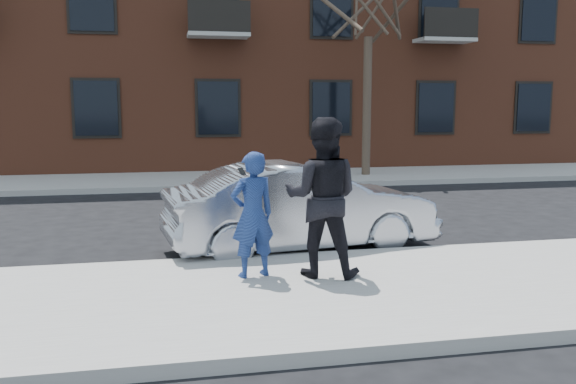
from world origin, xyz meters
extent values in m
plane|color=black|center=(0.00, 0.00, 0.00)|extent=(100.00, 100.00, 0.00)
cube|color=gray|center=(0.00, -0.25, 0.07)|extent=(50.00, 3.50, 0.15)
cube|color=#999691|center=(0.00, 1.55, 0.07)|extent=(50.00, 0.10, 0.15)
cube|color=gray|center=(0.00, 11.25, 0.07)|extent=(50.00, 3.50, 0.15)
cube|color=#999691|center=(0.00, 9.45, 0.07)|extent=(50.00, 0.10, 0.15)
cube|color=brown|center=(2.00, 18.00, 6.00)|extent=(24.00, 10.00, 12.00)
cube|color=black|center=(3.90, 12.94, 2.20)|extent=(1.30, 0.06, 1.70)
cube|color=black|center=(11.50, 12.94, 2.20)|extent=(1.30, 0.06, 1.70)
cube|color=black|center=(3.90, 12.94, 5.40)|extent=(1.30, 0.06, 1.70)
cube|color=black|center=(11.50, 12.94, 5.40)|extent=(1.30, 0.06, 1.70)
cylinder|color=#372A20|center=(4.50, 11.00, 2.25)|extent=(0.26, 0.26, 4.20)
imported|color=#999BA3|center=(0.43, 2.30, 0.71)|extent=(4.46, 2.06, 1.42)
imported|color=navy|center=(-0.61, 0.50, 0.95)|extent=(0.67, 0.52, 1.61)
cube|color=black|center=(-0.72, 0.70, 1.49)|extent=(0.10, 0.14, 0.08)
imported|color=black|center=(0.27, 0.38, 1.17)|extent=(1.19, 1.06, 2.03)
cube|color=black|center=(0.19, 0.60, 1.26)|extent=(0.09, 0.15, 0.06)
camera|label=1|loc=(-1.71, -7.04, 2.35)|focal=38.00mm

